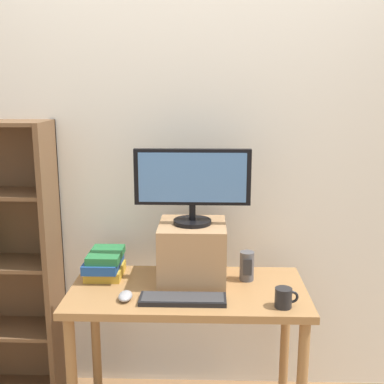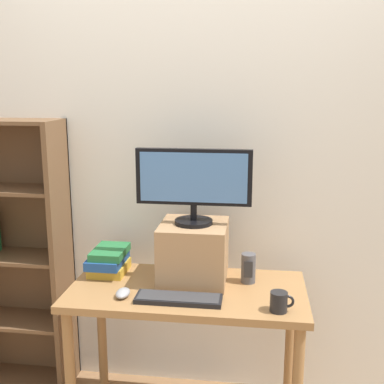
{
  "view_description": "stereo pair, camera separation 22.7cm",
  "coord_description": "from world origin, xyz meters",
  "views": [
    {
      "loc": [
        0.09,
        -2.18,
        1.74
      ],
      "look_at": [
        0.02,
        0.04,
        1.24
      ],
      "focal_mm": 45.0,
      "sensor_mm": 36.0,
      "label": 1
    },
    {
      "loc": [
        0.31,
        -2.16,
        1.74
      ],
      "look_at": [
        0.02,
        0.04,
        1.24
      ],
      "focal_mm": 45.0,
      "sensor_mm": 36.0,
      "label": 2
    }
  ],
  "objects": [
    {
      "name": "back_wall",
      "position": [
        0.0,
        0.44,
        1.3
      ],
      "size": [
        7.0,
        0.08,
        2.6
      ],
      "color": "silver",
      "rests_on": "ground_plane"
    },
    {
      "name": "desk",
      "position": [
        0.0,
        0.0,
        0.66
      ],
      "size": [
        1.15,
        0.57,
        0.77
      ],
      "color": "#9E7042",
      "rests_on": "ground_plane"
    },
    {
      "name": "bookshelf_unit",
      "position": [
        -1.06,
        0.29,
        0.79
      ],
      "size": [
        0.62,
        0.28,
        1.56
      ],
      "color": "brown",
      "rests_on": "ground_plane"
    },
    {
      "name": "riser_box",
      "position": [
        0.02,
        0.1,
        0.92
      ],
      "size": [
        0.33,
        0.33,
        0.3
      ],
      "color": "#A87F56",
      "rests_on": "desk"
    },
    {
      "name": "computer_monitor",
      "position": [
        0.02,
        0.1,
        1.28
      ],
      "size": [
        0.56,
        0.19,
        0.37
      ],
      "color": "black",
      "rests_on": "riser_box"
    },
    {
      "name": "keyboard",
      "position": [
        -0.02,
        -0.15,
        0.78
      ],
      "size": [
        0.4,
        0.12,
        0.02
      ],
      "color": "black",
      "rests_on": "desk"
    },
    {
      "name": "computer_mouse",
      "position": [
        -0.28,
        -0.14,
        0.79
      ],
      "size": [
        0.06,
        0.1,
        0.04
      ],
      "color": "#99999E",
      "rests_on": "desk"
    },
    {
      "name": "book_stack",
      "position": [
        -0.43,
        0.14,
        0.84
      ],
      "size": [
        0.18,
        0.26,
        0.14
      ],
      "color": "gold",
      "rests_on": "desk"
    },
    {
      "name": "coffee_mug",
      "position": [
        0.43,
        -0.19,
        0.82
      ],
      "size": [
        0.11,
        0.08,
        0.09
      ],
      "color": "black",
      "rests_on": "desk"
    },
    {
      "name": "desk_speaker",
      "position": [
        0.29,
        0.11,
        0.85
      ],
      "size": [
        0.07,
        0.08,
        0.15
      ],
      "color": "#4C4C51",
      "rests_on": "desk"
    }
  ]
}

